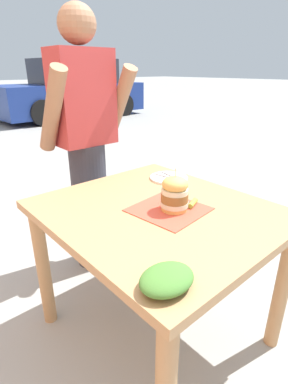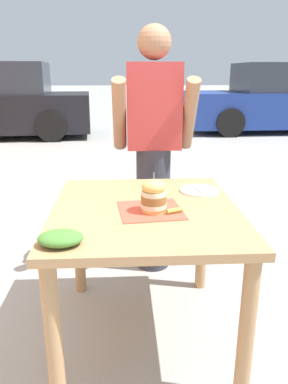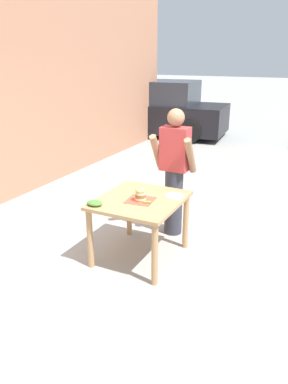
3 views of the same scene
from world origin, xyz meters
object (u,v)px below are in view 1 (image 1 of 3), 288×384
Objects in this scene: side_salad at (167,279)px; diner_across_table at (86,146)px; parked_car_far_end at (72,92)px; side_plate_with_forks at (169,178)px; sandwich at (175,194)px; pickle_spear at (193,203)px; patio_table at (158,231)px.

side_salad is 1.28m from diner_across_table.
diner_across_table reaches higher than parked_car_far_end.
parked_car_far_end reaches higher than side_salad.
side_plate_with_forks is 0.94m from side_salad.
sandwich is 0.12m from pickle_spear.
sandwich is 0.85m from diner_across_table.
patio_table is 0.43m from side_plate_with_forks.
parked_car_far_end is at bearing 64.39° from sandwich.
patio_table is 0.22m from sandwich.
parked_car_far_end reaches higher than side_plate_with_forks.
parked_car_far_end is at bearing 63.02° from side_salad.
parked_car_far_end is at bearing 65.28° from side_plate_with_forks.
side_plate_with_forks is 7.84m from parked_car_far_end.
patio_table is at bearing -116.04° from parked_car_far_end.
diner_across_table is 0.40× the size of parked_car_far_end.
parked_car_far_end is at bearing 62.04° from diner_across_table.
diner_across_table is at bearing 68.83° from side_salad.
side_plate_with_forks is at bearing 60.96° from pickle_spear.
diner_across_table reaches higher than patio_table.
side_plate_with_forks is at bearing 37.40° from patio_table.
sandwich is 0.52m from side_salad.
side_plate_with_forks is 0.59m from diner_across_table.
pickle_spear is at bearing -15.92° from sandwich.
side_salad is at bearing -139.13° from sandwich.
patio_table is 0.21m from pickle_spear.
pickle_spear is 0.39m from side_plate_with_forks.
diner_across_table is 7.46m from parked_car_far_end.
pickle_spear is 0.88m from diner_across_table.
pickle_spear reaches higher than patio_table.
side_plate_with_forks is at bearing 43.81° from side_salad.
side_plate_with_forks is 1.22× the size of side_salad.
pickle_spear is at bearing -114.92° from parked_car_far_end.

